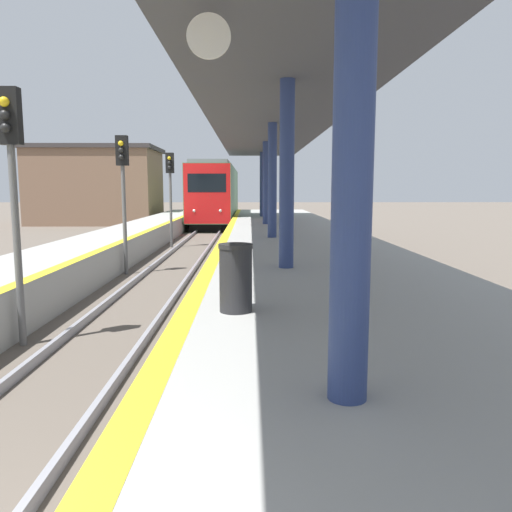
{
  "coord_description": "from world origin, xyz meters",
  "views": [
    {
      "loc": [
        2.53,
        -1.65,
        2.64
      ],
      "look_at": [
        2.82,
        21.22,
        -0.43
      ],
      "focal_mm": 35.0,
      "sensor_mm": 36.0,
      "label": 1
    }
  ],
  "objects": [
    {
      "name": "signal_mid",
      "position": [
        -1.35,
        13.84,
        2.98
      ],
      "size": [
        0.36,
        0.31,
        4.25
      ],
      "color": "#595959",
      "rests_on": "ground"
    },
    {
      "name": "station_building",
      "position": [
        -9.17,
        37.07,
        2.92
      ],
      "size": [
        9.49,
        6.6,
        5.82
      ],
      "color": "brown",
      "rests_on": "ground"
    },
    {
      "name": "signal_near",
      "position": [
        -1.34,
        6.62,
        2.98
      ],
      "size": [
        0.36,
        0.31,
        4.25
      ],
      "color": "#595959",
      "rests_on": "ground"
    },
    {
      "name": "station_canopy",
      "position": [
        3.31,
        15.83,
        4.87
      ],
      "size": [
        4.33,
        34.08,
        4.14
      ],
      "color": "navy",
      "rests_on": "platform_right"
    },
    {
      "name": "train",
      "position": [
        0.0,
        36.58,
        2.25
      ],
      "size": [
        2.84,
        17.18,
        4.43
      ],
      "color": "black",
      "rests_on": "ground"
    },
    {
      "name": "signal_far",
      "position": [
        -1.05,
        21.06,
        2.98
      ],
      "size": [
        0.36,
        0.31,
        4.25
      ],
      "color": "#595959",
      "rests_on": "ground"
    },
    {
      "name": "trash_bin",
      "position": [
        2.33,
        5.12,
        1.43
      ],
      "size": [
        0.47,
        0.47,
        0.94
      ],
      "color": "#262628",
      "rests_on": "platform_right"
    }
  ]
}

